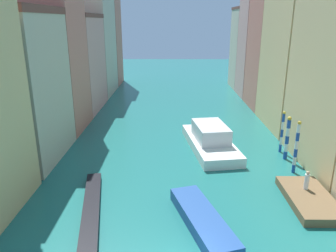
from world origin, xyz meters
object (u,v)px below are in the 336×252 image
at_px(motorboat_0, 202,220).
at_px(mooring_pole_1, 287,138).
at_px(person_on_dock, 307,181).
at_px(vaporetto_white, 210,140).
at_px(waterfront_dock, 309,199).
at_px(mooring_pole_0, 296,147).
at_px(mooring_pole_2, 282,132).
at_px(gondola_black, 91,210).

bearing_deg(motorboat_0, mooring_pole_1, 50.43).
distance_m(person_on_dock, vaporetto_white, 11.55).
distance_m(waterfront_dock, vaporetto_white, 12.37).
bearing_deg(mooring_pole_0, mooring_pole_2, 86.03).
xyz_separation_m(mooring_pole_0, mooring_pole_2, (0.33, 4.78, -0.24)).
height_order(mooring_pole_2, vaporetto_white, mooring_pole_2).
relative_size(vaporetto_white, gondola_black, 1.05).
bearing_deg(mooring_pole_2, person_on_dock, -95.81).
xyz_separation_m(mooring_pole_0, mooring_pole_1, (0.25, 2.98, -0.23)).
bearing_deg(mooring_pole_2, mooring_pole_0, -93.97).
relative_size(waterfront_dock, vaporetto_white, 0.56).
height_order(waterfront_dock, mooring_pole_1, mooring_pole_1).
height_order(waterfront_dock, gondola_black, waterfront_dock).
bearing_deg(mooring_pole_1, gondola_black, -150.28).
bearing_deg(gondola_black, vaporetto_white, 51.53).
height_order(mooring_pole_1, mooring_pole_2, mooring_pole_2).
bearing_deg(mooring_pole_2, gondola_black, -145.97).
xyz_separation_m(vaporetto_white, motorboat_0, (-2.04, -13.62, -0.56)).
bearing_deg(vaporetto_white, mooring_pole_0, -39.71).
xyz_separation_m(mooring_pole_2, gondola_black, (-16.80, -11.34, -1.96)).
distance_m(mooring_pole_1, motorboat_0, 14.34).
xyz_separation_m(person_on_dock, mooring_pole_1, (0.82, 7.09, 0.91)).
distance_m(mooring_pole_2, motorboat_0, 15.80).
bearing_deg(waterfront_dock, mooring_pole_0, 82.85).
bearing_deg(mooring_pole_1, mooring_pole_0, -94.75).
bearing_deg(person_on_dock, gondola_black, -171.23).
bearing_deg(mooring_pole_0, vaporetto_white, 140.29).
xyz_separation_m(mooring_pole_1, motorboat_0, (-9.06, -10.97, -1.77)).
distance_m(mooring_pole_1, vaporetto_white, 7.61).
height_order(person_on_dock, gondola_black, person_on_dock).
bearing_deg(person_on_dock, mooring_pole_1, 83.40).
bearing_deg(waterfront_dock, vaporetto_white, 119.80).
bearing_deg(mooring_pole_0, mooring_pole_1, 85.25).
bearing_deg(waterfront_dock, motorboat_0, -160.46).
relative_size(mooring_pole_1, motorboat_0, 0.55).
bearing_deg(motorboat_0, mooring_pole_0, 42.19).
relative_size(person_on_dock, mooring_pole_1, 0.34).
distance_m(vaporetto_white, gondola_black, 15.59).
distance_m(mooring_pole_0, vaporetto_white, 8.93).
bearing_deg(gondola_black, mooring_pole_2, 34.03).
xyz_separation_m(mooring_pole_2, motorboat_0, (-9.15, -12.77, -1.76)).
bearing_deg(motorboat_0, mooring_pole_2, 54.38).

